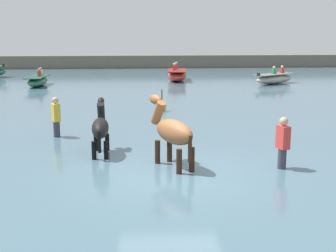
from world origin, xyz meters
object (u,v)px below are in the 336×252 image
(horse_trailing_black, at_px, (100,129))
(person_onlooker_right, at_px, (282,149))
(boat_far_offshore, at_px, (274,79))
(boat_distant_west, at_px, (177,75))
(channel_buoy, at_px, (162,106))
(boat_mid_channel, at_px, (38,81))
(horse_lead_chestnut, at_px, (172,133))
(person_onlooker_left, at_px, (56,122))

(horse_trailing_black, height_order, person_onlooker_right, horse_trailing_black)
(horse_trailing_black, bearing_deg, person_onlooker_right, -21.34)
(horse_trailing_black, bearing_deg, boat_far_offshore, 59.02)
(boat_distant_west, xyz_separation_m, channel_buoy, (-1.85, -12.01, -0.16))
(channel_buoy, bearing_deg, boat_mid_channel, 125.00)
(horse_lead_chestnut, xyz_separation_m, boat_distant_west, (2.17, 19.98, -0.45))
(boat_mid_channel, height_order, channel_buoy, boat_mid_channel)
(horse_lead_chestnut, relative_size, horse_trailing_black, 1.13)
(person_onlooker_left, bearing_deg, person_onlooker_right, -33.82)
(person_onlooker_left, bearing_deg, boat_distant_west, 71.83)
(boat_mid_channel, bearing_deg, person_onlooker_right, -63.42)
(boat_far_offshore, distance_m, person_onlooker_right, 18.86)
(boat_mid_channel, bearing_deg, horse_trailing_black, -73.96)
(horse_lead_chestnut, relative_size, boat_distant_west, 0.60)
(horse_lead_chestnut, bearing_deg, boat_distant_west, 83.81)
(boat_far_offshore, xyz_separation_m, person_onlooker_left, (-11.29, -14.16, 0.15))
(boat_far_offshore, relative_size, channel_buoy, 3.63)
(horse_trailing_black, bearing_deg, boat_mid_channel, 106.04)
(boat_mid_channel, xyz_separation_m, channel_buoy, (6.79, -9.70, -0.10))
(horse_lead_chestnut, bearing_deg, person_onlooker_right, -8.52)
(person_onlooker_left, height_order, person_onlooker_right, same)
(horse_lead_chestnut, distance_m, boat_mid_channel, 18.82)
(horse_trailing_black, distance_m, boat_far_offshore, 19.08)
(horse_lead_chestnut, xyz_separation_m, horse_trailing_black, (-1.77, 1.31, -0.14))
(boat_distant_west, xyz_separation_m, person_onlooker_right, (0.39, -20.36, 0.11))
(horse_trailing_black, height_order, channel_buoy, horse_trailing_black)
(horse_lead_chestnut, distance_m, boat_far_offshore, 19.41)
(boat_distant_west, bearing_deg, boat_mid_channel, -165.01)
(channel_buoy, bearing_deg, person_onlooker_left, -128.53)
(boat_far_offshore, relative_size, boat_mid_channel, 1.01)
(person_onlooker_left, relative_size, person_onlooker_right, 1.00)
(person_onlooker_right, bearing_deg, person_onlooker_left, 146.18)
(person_onlooker_left, bearing_deg, horse_lead_chestnut, -47.21)
(person_onlooker_right, relative_size, channel_buoy, 1.84)
(boat_mid_channel, bearing_deg, person_onlooker_left, -77.15)
(horse_lead_chestnut, height_order, person_onlooker_right, horse_lead_chestnut)
(channel_buoy, bearing_deg, horse_trailing_black, -107.37)
(person_onlooker_left, height_order, channel_buoy, person_onlooker_left)
(boat_mid_channel, bearing_deg, boat_far_offshore, -0.03)
(horse_lead_chestnut, height_order, boat_far_offshore, horse_lead_chestnut)
(boat_far_offshore, height_order, boat_distant_west, boat_distant_west)
(boat_far_offshore, xyz_separation_m, channel_buoy, (-7.73, -9.69, -0.12))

